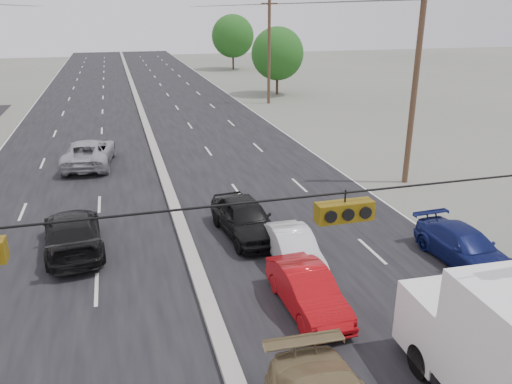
# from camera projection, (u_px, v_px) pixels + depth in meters

# --- Properties ---
(road_surface) EXTENTS (20.00, 160.00, 0.02)m
(road_surface) POSITION_uv_depth(u_px,v_px,m) (149.00, 134.00, 37.39)
(road_surface) COLOR black
(road_surface) RESTS_ON ground
(center_median) EXTENTS (0.50, 160.00, 0.20)m
(center_median) POSITION_uv_depth(u_px,v_px,m) (149.00, 133.00, 37.35)
(center_median) COLOR gray
(center_median) RESTS_ON ground
(utility_pole_right_b) EXTENTS (1.60, 0.30, 10.00)m
(utility_pole_right_b) POSITION_uv_depth(u_px,v_px,m) (415.00, 87.00, 25.27)
(utility_pole_right_b) COLOR #422D1E
(utility_pole_right_b) RESTS_ON ground
(utility_pole_right_c) EXTENTS (1.60, 0.30, 10.00)m
(utility_pole_right_c) POSITION_uv_depth(u_px,v_px,m) (269.00, 50.00, 47.85)
(utility_pole_right_c) COLOR #422D1E
(utility_pole_right_c) RESTS_ON ground
(traffic_signals) EXTENTS (25.00, 0.30, 0.54)m
(traffic_signals) POSITION_uv_depth(u_px,v_px,m) (339.00, 210.00, 8.75)
(traffic_signals) COLOR black
(traffic_signals) RESTS_ON ground
(tree_right_mid) EXTENTS (5.60, 5.60, 7.14)m
(tree_right_mid) POSITION_uv_depth(u_px,v_px,m) (277.00, 54.00, 53.28)
(tree_right_mid) COLOR #382619
(tree_right_mid) RESTS_ON ground
(tree_right_far) EXTENTS (6.40, 6.40, 8.16)m
(tree_right_far) POSITION_uv_depth(u_px,v_px,m) (233.00, 36.00, 75.90)
(tree_right_far) COLOR #382619
(tree_right_far) RESTS_ON ground
(red_sedan) EXTENTS (1.55, 4.06, 1.32)m
(red_sedan) POSITION_uv_depth(u_px,v_px,m) (307.00, 291.00, 15.32)
(red_sedan) COLOR #AE0A10
(red_sedan) RESTS_ON ground
(queue_car_a) EXTENTS (2.33, 4.78, 1.57)m
(queue_car_a) POSITION_uv_depth(u_px,v_px,m) (245.00, 218.00, 20.34)
(queue_car_a) COLOR black
(queue_car_a) RESTS_ON ground
(queue_car_b) EXTENTS (1.52, 3.97, 1.29)m
(queue_car_b) POSITION_uv_depth(u_px,v_px,m) (294.00, 249.00, 18.01)
(queue_car_b) COLOR silver
(queue_car_b) RESTS_ON ground
(queue_car_d) EXTENTS (1.98, 4.50, 1.29)m
(queue_car_d) POSITION_uv_depth(u_px,v_px,m) (464.00, 247.00, 18.17)
(queue_car_d) COLOR #101852
(queue_car_d) RESTS_ON ground
(oncoming_near) EXTENTS (2.57, 5.31, 1.49)m
(oncoming_near) POSITION_uv_depth(u_px,v_px,m) (73.00, 233.00, 19.09)
(oncoming_near) COLOR black
(oncoming_near) RESTS_ON ground
(oncoming_far) EXTENTS (3.21, 5.90, 1.57)m
(oncoming_far) POSITION_uv_depth(u_px,v_px,m) (89.00, 153.00, 29.57)
(oncoming_far) COLOR #9DA0A4
(oncoming_far) RESTS_ON ground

